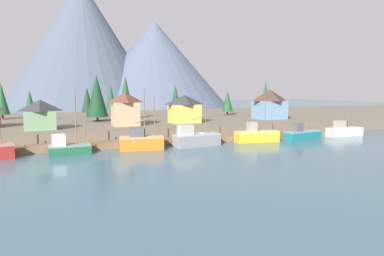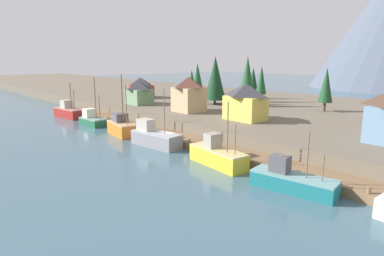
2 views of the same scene
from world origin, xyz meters
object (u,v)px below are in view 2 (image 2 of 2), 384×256
at_px(fishing_boat_green, 93,120).
at_px(house_yellow, 245,101).
at_px(conifer_far_right, 247,77).
at_px(conifer_mid_right, 261,80).
at_px(fishing_boat_grey, 155,137).
at_px(fishing_boat_orange, 122,127).
at_px(conifer_back_right, 253,81).
at_px(conifer_mid_left, 215,78).
at_px(conifer_back_left, 197,76).
at_px(fishing_boat_red, 69,112).
at_px(house_tan, 189,94).
at_px(fishing_boat_yellow, 217,155).
at_px(fishing_boat_teal, 292,181).
at_px(house_red, 140,87).
at_px(conifer_near_right, 192,82).
at_px(conifer_near_left, 326,85).
at_px(house_green, 139,92).

bearing_deg(fishing_boat_green, house_yellow, 28.09).
bearing_deg(conifer_far_right, house_yellow, -51.49).
height_order(fishing_boat_green, conifer_mid_right, conifer_mid_right).
bearing_deg(fishing_boat_grey, fishing_boat_orange, 172.19).
bearing_deg(conifer_back_right, conifer_mid_left, -86.17).
relative_size(fishing_boat_grey, conifer_back_left, 0.96).
relative_size(fishing_boat_red, house_tan, 1.26).
distance_m(conifer_mid_left, conifer_back_right, 14.93).
distance_m(fishing_boat_yellow, fishing_boat_teal, 10.34).
bearing_deg(fishing_boat_orange, fishing_boat_teal, 8.72).
xyz_separation_m(conifer_back_right, conifer_far_right, (8.02, -12.26, 1.69)).
xyz_separation_m(house_red, conifer_back_right, (21.26, 20.27, 1.85)).
bearing_deg(fishing_boat_green, conifer_near_right, 98.20).
distance_m(fishing_boat_yellow, conifer_mid_left, 37.54).
bearing_deg(conifer_near_left, fishing_boat_grey, -103.14).
relative_size(fishing_boat_red, fishing_boat_teal, 1.00).
height_order(conifer_near_right, conifer_mid_left, conifer_mid_left).
distance_m(conifer_mid_right, conifer_back_right, 7.03).
bearing_deg(house_red, fishing_boat_orange, -38.45).
xyz_separation_m(house_yellow, conifer_back_left, (-38.52, 24.44, 1.91)).
xyz_separation_m(conifer_mid_right, conifer_back_right, (-5.65, 4.12, -0.64)).
distance_m(fishing_boat_grey, fishing_boat_yellow, 12.45).
xyz_separation_m(fishing_boat_orange, conifer_near_left, (17.73, 34.69, 6.22)).
bearing_deg(fishing_boat_yellow, fishing_boat_green, -173.51).
bearing_deg(fishing_boat_red, conifer_mid_left, 47.49).
xyz_separation_m(fishing_boat_yellow, conifer_near_right, (-40.40, 31.68, 5.42)).
bearing_deg(conifer_mid_left, fishing_boat_green, -105.47).
relative_size(conifer_mid_right, conifer_back_left, 0.96).
distance_m(house_red, conifer_mid_left, 23.12).
relative_size(fishing_boat_orange, conifer_mid_left, 0.96).
height_order(conifer_mid_right, conifer_far_right, conifer_far_right).
distance_m(house_red, conifer_back_left, 19.55).
distance_m(fishing_boat_red, house_green, 15.85).
bearing_deg(conifer_far_right, fishing_boat_grey, -77.13).
bearing_deg(fishing_boat_grey, fishing_boat_teal, -7.33).
xyz_separation_m(house_red, conifer_far_right, (29.28, 8.01, 3.54)).
height_order(fishing_boat_yellow, conifer_mid_right, conifer_mid_right).
xyz_separation_m(fishing_boat_red, conifer_far_right, (25.70, 28.89, 7.48)).
xyz_separation_m(fishing_boat_teal, conifer_mid_left, (-36.42, 26.29, 7.33)).
distance_m(fishing_boat_orange, house_green, 20.85).
distance_m(house_green, conifer_mid_left, 17.42).
bearing_deg(conifer_mid_right, fishing_boat_orange, -90.99).
bearing_deg(house_green, fishing_boat_red, -118.30).
height_order(house_green, conifer_far_right, conifer_far_right).
height_order(fishing_boat_green, house_tan, house_tan).
distance_m(conifer_back_right, conifer_far_right, 14.74).
distance_m(house_tan, conifer_near_left, 26.60).
xyz_separation_m(fishing_boat_orange, fishing_boat_teal, (32.40, -0.01, -0.36)).
bearing_deg(fishing_boat_teal, house_yellow, 130.80).
height_order(conifer_near_left, conifer_back_left, conifer_back_left).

